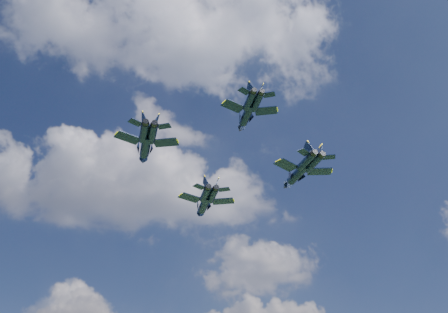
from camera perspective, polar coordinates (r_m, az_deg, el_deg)
jet_lead at (r=123.86m, az=-2.28°, el=-5.48°), size 13.87×18.20×4.30m
jet_left at (r=106.11m, az=-8.96°, el=1.10°), size 13.28×17.43×4.12m
jet_right at (r=114.64m, az=8.35°, el=-2.00°), size 13.75×18.59×4.37m
jet_slot at (r=92.20m, az=2.59°, el=4.74°), size 10.55×13.84×3.27m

